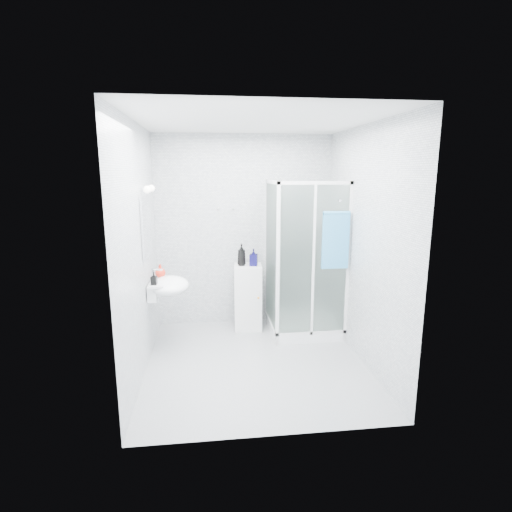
{
  "coord_description": "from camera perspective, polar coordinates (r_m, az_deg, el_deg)",
  "views": [
    {
      "loc": [
        -0.49,
        -4.13,
        2.1
      ],
      "look_at": [
        0.05,
        0.35,
        1.15
      ],
      "focal_mm": 28.0,
      "sensor_mm": 36.0,
      "label": 1
    }
  ],
  "objects": [
    {
      "name": "wall_hooks",
      "position": [
        5.41,
        -4.33,
        6.77
      ],
      "size": [
        0.23,
        0.06,
        0.03
      ],
      "color": "silver",
      "rests_on": "room"
    },
    {
      "name": "wall_basin",
      "position": [
        4.79,
        -12.58,
        -4.2
      ],
      "size": [
        0.46,
        0.56,
        0.35
      ],
      "color": "white",
      "rests_on": "ground"
    },
    {
      "name": "soap_dispenser_orange",
      "position": [
        4.92,
        -13.52,
        -2.07
      ],
      "size": [
        0.14,
        0.14,
        0.16
      ],
      "primitive_type": "imported",
      "rotation": [
        0.0,
        0.0,
        0.12
      ],
      "color": "red",
      "rests_on": "wall_basin"
    },
    {
      "name": "vanity_lights",
      "position": [
        4.63,
        -15.08,
        9.25
      ],
      "size": [
        0.1,
        0.4,
        0.08
      ],
      "color": "silver",
      "rests_on": "room"
    },
    {
      "name": "mirror",
      "position": [
        4.67,
        -15.4,
        4.08
      ],
      "size": [
        0.02,
        0.6,
        0.7
      ],
      "primitive_type": "cube",
      "color": "white",
      "rests_on": "room"
    },
    {
      "name": "storage_cabinet",
      "position": [
        5.44,
        -1.14,
        -5.88
      ],
      "size": [
        0.39,
        0.4,
        0.88
      ],
      "rotation": [
        0.0,
        0.0,
        -0.08
      ],
      "color": "white",
      "rests_on": "ground"
    },
    {
      "name": "shampoo_bottle_a",
      "position": [
        5.28,
        -2.08,
        0.18
      ],
      "size": [
        0.12,
        0.12,
        0.29
      ],
      "primitive_type": "imported",
      "rotation": [
        0.0,
        0.0,
        0.03
      ],
      "color": "black",
      "rests_on": "storage_cabinet"
    },
    {
      "name": "hand_towel",
      "position": [
        4.8,
        11.31,
        2.42
      ],
      "size": [
        0.32,
        0.05,
        0.68
      ],
      "color": "#3590CB",
      "rests_on": "shower_enclosure"
    },
    {
      "name": "shower_enclosure",
      "position": [
        5.3,
        6.16,
        -6.36
      ],
      "size": [
        0.9,
        0.95,
        2.0
      ],
      "color": "white",
      "rests_on": "ground"
    },
    {
      "name": "soap_dispenser_black",
      "position": [
        4.61,
        -14.38,
        -3.15
      ],
      "size": [
        0.07,
        0.07,
        0.14
      ],
      "primitive_type": "imported",
      "rotation": [
        0.0,
        0.0,
        -0.13
      ],
      "color": "black",
      "rests_on": "wall_basin"
    },
    {
      "name": "room",
      "position": [
        4.24,
        -0.1,
        1.0
      ],
      "size": [
        2.4,
        2.6,
        2.6
      ],
      "color": "silver",
      "rests_on": "ground"
    },
    {
      "name": "shampoo_bottle_b",
      "position": [
        5.28,
        -0.35,
        -0.18
      ],
      "size": [
        0.12,
        0.12,
        0.23
      ],
      "primitive_type": "imported",
      "rotation": [
        0.0,
        0.0,
        -0.23
      ],
      "color": "#0C0A3E",
      "rests_on": "storage_cabinet"
    }
  ]
}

